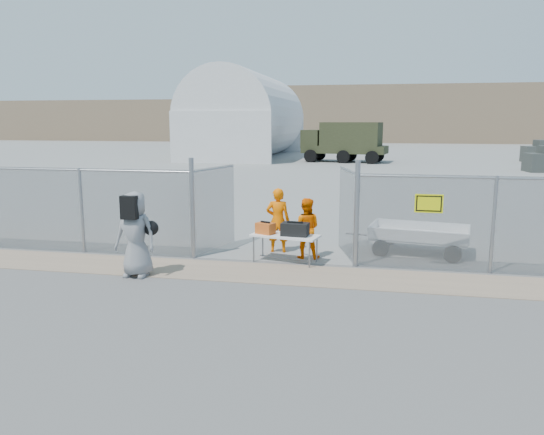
% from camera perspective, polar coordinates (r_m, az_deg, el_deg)
% --- Properties ---
extents(ground, '(160.00, 160.00, 0.00)m').
position_cam_1_polar(ground, '(11.05, -2.04, -7.45)').
color(ground, '#5B5858').
extents(tarmac_inside, '(160.00, 80.00, 0.01)m').
position_cam_1_polar(tarmac_inside, '(52.40, 8.61, 6.51)').
color(tarmac_inside, gray).
rests_on(tarmac_inside, ground).
extents(dirt_strip, '(44.00, 1.60, 0.01)m').
position_cam_1_polar(dirt_strip, '(11.98, -0.94, -5.99)').
color(dirt_strip, gray).
rests_on(dirt_strip, ground).
extents(distant_hills, '(140.00, 6.00, 9.00)m').
position_cam_1_polar(distant_hills, '(88.28, 13.13, 10.77)').
color(distant_hills, '#7F684F').
rests_on(distant_hills, ground).
extents(chain_link_fence, '(40.00, 0.20, 2.20)m').
position_cam_1_polar(chain_link_fence, '(12.68, -0.00, 0.00)').
color(chain_link_fence, gray).
rests_on(chain_link_fence, ground).
extents(quonset_hangar, '(9.00, 18.00, 8.00)m').
position_cam_1_polar(quonset_hangar, '(51.76, -2.71, 10.99)').
color(quonset_hangar, silver).
rests_on(quonset_hangar, ground).
extents(folding_table, '(1.71, 0.99, 0.68)m').
position_cam_1_polar(folding_table, '(12.81, 1.42, -3.36)').
color(folding_table, white).
rests_on(folding_table, ground).
extents(orange_bag, '(0.51, 0.44, 0.27)m').
position_cam_1_polar(orange_bag, '(12.83, -0.72, -1.17)').
color(orange_bag, '#DA5C1C').
rests_on(orange_bag, folding_table).
extents(black_duffel, '(0.67, 0.43, 0.31)m').
position_cam_1_polar(black_duffel, '(12.62, 2.49, -1.28)').
color(black_duffel, black).
rests_on(black_duffel, folding_table).
extents(security_worker_left, '(0.65, 0.45, 1.69)m').
position_cam_1_polar(security_worker_left, '(13.71, 0.64, -0.31)').
color(security_worker_left, '#FF6A00').
rests_on(security_worker_left, ground).
extents(security_worker_right, '(0.75, 0.59, 1.52)m').
position_cam_1_polar(security_worker_right, '(13.14, 3.64, -1.18)').
color(security_worker_right, '#FF6A00').
rests_on(security_worker_right, ground).
extents(visitor, '(0.94, 0.63, 1.88)m').
position_cam_1_polar(visitor, '(11.94, -14.47, -1.76)').
color(visitor, gray).
rests_on(visitor, ground).
extents(utility_trailer, '(3.40, 2.14, 0.77)m').
position_cam_1_polar(utility_trailer, '(14.21, 15.54, -2.20)').
color(utility_trailer, white).
rests_on(utility_trailer, ground).
extents(military_truck, '(7.24, 3.68, 3.30)m').
position_cam_1_polar(military_truck, '(44.99, 7.83, 8.02)').
color(military_truck, '#2F331C').
rests_on(military_truck, ground).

